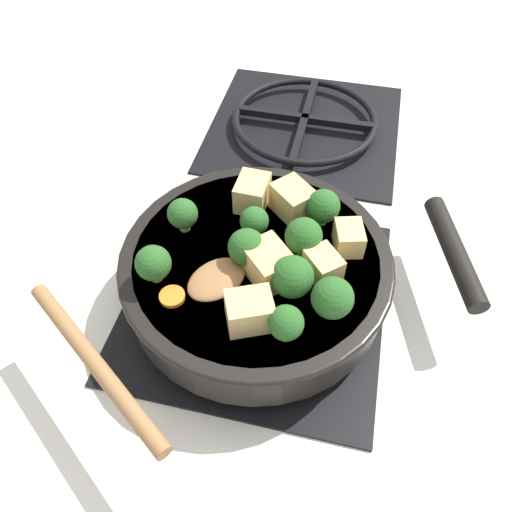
{
  "coord_description": "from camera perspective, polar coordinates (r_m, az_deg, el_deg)",
  "views": [
    {
      "loc": [
        0.08,
        -0.35,
        0.51
      ],
      "look_at": [
        0.0,
        0.0,
        0.08
      ],
      "focal_mm": 35.0,
      "sensor_mm": 36.0,
      "label": 1
    }
  ],
  "objects": [
    {
      "name": "tofu_cube_west_chunk",
      "position": [
        0.49,
        -0.74,
        -6.32
      ],
      "size": [
        0.06,
        0.05,
        0.04
      ],
      "primitive_type": "cube",
      "rotation": [
        0.0,
        0.0,
        3.56
      ],
      "color": "#DBB770",
      "rests_on": "skillet_pan"
    },
    {
      "name": "wooden_spoon",
      "position": [
        0.5,
        -11.72,
        -7.5
      ],
      "size": [
        0.22,
        0.23,
        0.02
      ],
      "color": "olive",
      "rests_on": "skillet_pan"
    },
    {
      "name": "broccoli_floret_mid_floret",
      "position": [
        0.47,
        3.45,
        -7.68
      ],
      "size": [
        0.03,
        0.03,
        0.04
      ],
      "color": "#709956",
      "rests_on": "skillet_pan"
    },
    {
      "name": "tofu_cube_east_chunk",
      "position": [
        0.53,
        7.69,
        -1.07
      ],
      "size": [
        0.05,
        0.05,
        0.03
      ],
      "primitive_type": "cube",
      "rotation": [
        0.0,
        0.0,
        5.44
      ],
      "color": "#DBB770",
      "rests_on": "skillet_pan"
    },
    {
      "name": "broccoli_floret_south_cluster",
      "position": [
        0.53,
        -1.06,
        0.99
      ],
      "size": [
        0.04,
        0.04,
        0.05
      ],
      "color": "#709956",
      "rests_on": "skillet_pan"
    },
    {
      "name": "front_burner_grate",
      "position": [
        0.61,
        -0.0,
        -4.33
      ],
      "size": [
        0.31,
        0.31,
        0.03
      ],
      "color": "black",
      "rests_on": "ground_plane"
    },
    {
      "name": "rear_burner_grate",
      "position": [
        0.87,
        5.56,
        14.93
      ],
      "size": [
        0.31,
        0.31,
        0.03
      ],
      "color": "black",
      "rests_on": "ground_plane"
    },
    {
      "name": "carrot_slice_orange_thin",
      "position": [
        0.52,
        -9.56,
        -4.59
      ],
      "size": [
        0.03,
        0.03,
        0.01
      ],
      "primitive_type": "cylinder",
      "color": "orange",
      "rests_on": "skillet_pan"
    },
    {
      "name": "broccoli_floret_north_edge",
      "position": [
        0.56,
        -0.19,
        3.98
      ],
      "size": [
        0.03,
        0.03,
        0.04
      ],
      "color": "#709956",
      "rests_on": "skillet_pan"
    },
    {
      "name": "skillet_pan",
      "position": [
        0.57,
        0.21,
        -1.61
      ],
      "size": [
        0.41,
        0.31,
        0.06
      ],
      "color": "black",
      "rests_on": "front_burner_grate"
    },
    {
      "name": "broccoli_floret_tall_stem",
      "position": [
        0.5,
        4.16,
        -2.41
      ],
      "size": [
        0.04,
        0.04,
        0.05
      ],
      "color": "#709956",
      "rests_on": "skillet_pan"
    },
    {
      "name": "broccoli_floret_east_rim",
      "position": [
        0.57,
        -8.38,
        4.76
      ],
      "size": [
        0.03,
        0.03,
        0.04
      ],
      "color": "#709956",
      "rests_on": "skillet_pan"
    },
    {
      "name": "carrot_slice_edge_slice",
      "position": [
        0.56,
        -12.07,
        -0.31
      ],
      "size": [
        0.02,
        0.02,
        0.01
      ],
      "primitive_type": "cylinder",
      "color": "orange",
      "rests_on": "skillet_pan"
    },
    {
      "name": "tofu_cube_back_piece",
      "position": [
        0.52,
        1.41,
        -1.0
      ],
      "size": [
        0.06,
        0.06,
        0.04
      ],
      "primitive_type": "cube",
      "rotation": [
        0.0,
        0.0,
        2.34
      ],
      "color": "#DBB770",
      "rests_on": "skillet_pan"
    },
    {
      "name": "tofu_cube_front_piece",
      "position": [
        0.56,
        10.54,
        2.05
      ],
      "size": [
        0.04,
        0.04,
        0.03
      ],
      "primitive_type": "cube",
      "rotation": [
        0.0,
        0.0,
        4.98
      ],
      "color": "#DBB770",
      "rests_on": "skillet_pan"
    },
    {
      "name": "broccoli_floret_west_rim",
      "position": [
        0.52,
        -11.66,
        -0.84
      ],
      "size": [
        0.04,
        0.04,
        0.05
      ],
      "color": "#709956",
      "rests_on": "skillet_pan"
    },
    {
      "name": "broccoli_floret_center_top",
      "position": [
        0.49,
        8.72,
        -4.78
      ],
      "size": [
        0.04,
        0.04,
        0.05
      ],
      "color": "#709956",
      "rests_on": "skillet_pan"
    },
    {
      "name": "ground_plane",
      "position": [
        0.62,
        -0.0,
        -4.98
      ],
      "size": [
        2.4,
        2.4,
        0.0
      ],
      "primitive_type": "plane",
      "color": "silver"
    },
    {
      "name": "tofu_cube_near_handle",
      "position": [
        0.59,
        4.23,
        6.38
      ],
      "size": [
        0.06,
        0.06,
        0.04
      ],
      "primitive_type": "cube",
      "rotation": [
        0.0,
        0.0,
        2.41
      ],
      "color": "#DBB770",
      "rests_on": "skillet_pan"
    },
    {
      "name": "broccoli_floret_near_spoon",
      "position": [
        0.54,
        5.46,
        2.23
      ],
      "size": [
        0.04,
        0.04,
        0.05
      ],
      "color": "#709956",
      "rests_on": "skillet_pan"
    },
    {
      "name": "broccoli_floret_small_inner",
      "position": [
        0.57,
        7.68,
        5.62
      ],
      "size": [
        0.04,
        0.04,
        0.05
      ],
      "color": "#709956",
      "rests_on": "skillet_pan"
    },
    {
      "name": "tofu_cube_center_large",
      "position": [
        0.6,
        -0.42,
        7.22
      ],
      "size": [
        0.04,
        0.05,
        0.04
      ],
      "primitive_type": "cube",
      "rotation": [
        0.0,
        0.0,
        4.67
      ],
      "color": "#DBB770",
      "rests_on": "skillet_pan"
    },
    {
      "name": "carrot_slice_near_center",
      "position": [
        0.56,
        -1.9,
        1.37
      ],
      "size": [
        0.02,
        0.02,
        0.01
      ],
      "primitive_type": "cylinder",
      "color": "orange",
      "rests_on": "skillet_pan"
    }
  ]
}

